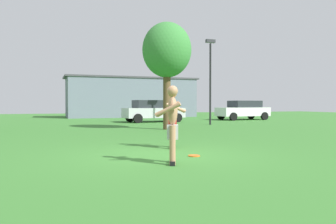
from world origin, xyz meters
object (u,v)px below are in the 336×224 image
Objects in this scene: car_silver_near_post at (153,111)px; tree_left_field at (167,51)px; player_in_gray at (172,123)px; car_white_far_end at (243,110)px; frisbee at (194,156)px; player_near at (173,117)px; lamp_post at (210,72)px.

tree_left_field is at bearing -101.73° from car_silver_near_post.
player_in_gray is 0.39× the size of car_white_far_end.
car_white_far_end is (11.90, 16.31, 0.81)m from frisbee.
car_silver_near_post and car_white_far_end have the same top height.
player_near is at bearing -105.17° from car_silver_near_post.
player_near is 7.95m from tree_left_field.
tree_left_field is (-1.45, -7.00, 3.18)m from car_silver_near_post.
lamp_post is at bearing -138.34° from car_white_far_end.
car_white_far_end is at bearing 39.08° from tree_left_field.
player_in_gray is 1.49m from frisbee.
player_in_gray is at bearing -126.77° from car_white_far_end.
frisbee is at bearing -126.11° from car_white_far_end.
car_white_far_end is at bearing 53.23° from player_in_gray.
lamp_post is at bearing 60.96° from frisbee.
tree_left_field is (2.39, 8.59, 4.00)m from frisbee.
player_near is 1.01× the size of player_in_gray.
frisbee is (-0.06, -1.65, -0.90)m from player_near.
car_silver_near_post is 1.01× the size of car_white_far_end.
player_near is at bearing 87.80° from frisbee.
player_in_gray is at bearing -111.22° from player_near.
car_silver_near_post is at bearing 119.70° from lamp_post.
player_near is 0.32× the size of lamp_post.
car_silver_near_post is at bearing 74.83° from player_near.
player_near reaches higher than car_white_far_end.
player_near is at bearing 68.78° from player_in_gray.
car_silver_near_post is 5.51m from lamp_post.
car_silver_near_post is at bearing 76.16° from frisbee.
frisbee is 0.07× the size of car_white_far_end.
frisbee is at bearing -119.04° from lamp_post.
frisbee is 0.05× the size of tree_left_field.
player_near is 5.73× the size of frisbee.
player_near is 0.39× the size of car_silver_near_post.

